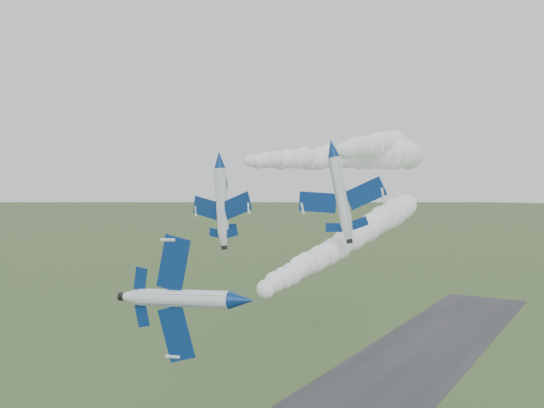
{
  "coord_description": "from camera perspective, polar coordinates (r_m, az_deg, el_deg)",
  "views": [
    {
      "loc": [
        39.84,
        -44.35,
        38.75
      ],
      "look_at": [
        2.05,
        19.05,
        35.67
      ],
      "focal_mm": 40.0,
      "sensor_mm": 36.0,
      "label": 1
    }
  ],
  "objects": [
    {
      "name": "jet_pair_right",
      "position": [
        73.06,
        5.67,
        5.27
      ],
      "size": [
        10.56,
        12.59,
        3.54
      ],
      "rotation": [
        0.0,
        -0.19,
        0.23
      ],
      "color": "white"
    },
    {
      "name": "jet_pair_left",
      "position": [
        82.05,
        -5.04,
        4.18
      ],
      "size": [
        11.2,
        13.22,
        3.31
      ],
      "rotation": [
        0.0,
        -0.08,
        -0.19
      ],
      "color": "white"
    },
    {
      "name": "smoke_trail_jet_lead",
      "position": [
        90.35,
        8.18,
        -2.74
      ],
      "size": [
        18.09,
        73.16,
        4.67
      ],
      "primitive_type": null,
      "rotation": [
        0.0,
        0.0,
        0.18
      ],
      "color": "white"
    },
    {
      "name": "smoke_trail_jet_pair_right",
      "position": [
        111.2,
        9.72,
        5.44
      ],
      "size": [
        22.29,
        71.19,
        5.84
      ],
      "primitive_type": null,
      "rotation": [
        0.0,
        0.0,
        0.23
      ],
      "color": "white"
    },
    {
      "name": "jet_lead",
      "position": [
        52.76,
        -2.87,
        -9.07
      ],
      "size": [
        4.02,
        13.52,
        11.19
      ],
      "rotation": [
        0.0,
        1.53,
        0.18
      ],
      "color": "white"
    },
    {
      "name": "smoke_trail_jet_pair_left",
      "position": [
        106.79,
        6.87,
        4.43
      ],
      "size": [
        16.32,
        56.72,
        5.71
      ],
      "primitive_type": null,
      "rotation": [
        0.0,
        0.0,
        -0.19
      ],
      "color": "white"
    }
  ]
}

